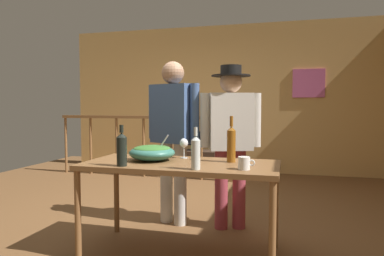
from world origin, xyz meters
name	(u,v)px	position (x,y,z in m)	size (l,w,h in m)	color
ground_plane	(173,217)	(0.00, 0.00, 0.00)	(7.75, 7.75, 0.00)	brown
back_wall	(221,99)	(0.00, 2.94, 1.36)	(5.96, 0.10, 2.72)	tan
framed_picture	(309,83)	(1.56, 2.88, 1.62)	(0.54, 0.03, 0.50)	#BE558B
stair_railing	(170,138)	(-0.71, 2.00, 0.68)	(3.18, 0.10, 1.11)	brown
tv_console	(193,161)	(-0.46, 2.59, 0.20)	(0.90, 0.40, 0.41)	#38281E
flat_screen_tv	(192,139)	(-0.46, 2.56, 0.62)	(0.46, 0.12, 0.36)	black
serving_table	(181,171)	(0.37, -0.91, 0.69)	(1.58, 0.73, 0.76)	brown
salad_bowl	(152,152)	(0.10, -0.86, 0.83)	(0.39, 0.39, 0.22)	#337060
wine_glass	(184,144)	(0.33, -0.66, 0.89)	(0.07, 0.07, 0.18)	silver
wine_bottle_dark	(122,149)	(-0.02, -1.18, 0.89)	(0.08, 0.08, 0.32)	black
wine_bottle_amber	(231,143)	(0.76, -0.77, 0.91)	(0.07, 0.07, 0.38)	brown
wine_bottle_clear	(196,152)	(0.57, -1.18, 0.89)	(0.07, 0.07, 0.31)	silver
mug_white	(244,163)	(0.91, -1.09, 0.81)	(0.12, 0.09, 0.09)	white
person_standing_left	(173,127)	(0.07, -0.19, 1.00)	(0.60, 0.35, 1.68)	beige
person_standing_right	(231,132)	(0.67, -0.19, 0.96)	(0.58, 0.38, 1.62)	#9E3842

